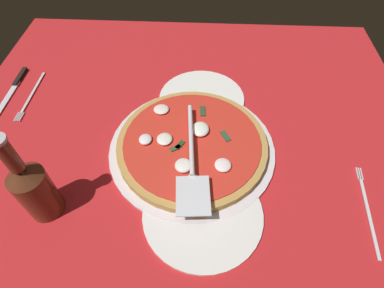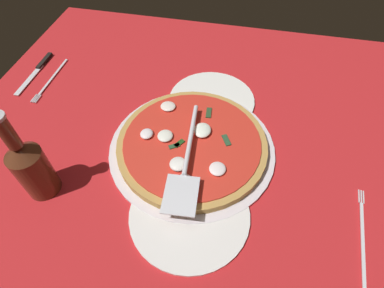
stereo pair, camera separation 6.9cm
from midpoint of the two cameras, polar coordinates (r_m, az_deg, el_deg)
name	(u,v)px [view 1 (the left image)]	position (r cm, az deg, el deg)	size (l,w,h in cm)	color
ground_plane	(185,155)	(69.76, -4.03, -2.30)	(112.24, 112.24, 0.80)	red
pizza_pan	(192,148)	(69.72, -2.81, -0.97)	(37.34, 37.34, 1.09)	silver
dinner_plate_left	(202,99)	(81.06, -0.63, 8.32)	(22.16, 22.16, 1.00)	white
dinner_plate_right	(203,213)	(61.06, -1.28, -13.00)	(23.44, 23.44, 1.00)	silver
pizza	(192,144)	(68.42, -2.92, -0.17)	(33.55, 33.55, 3.41)	#BA8D46
pizza_server	(192,162)	(62.07, -3.19, -3.64)	(28.02, 7.09, 1.00)	silver
place_setting_near	(23,92)	(96.55, -30.77, 8.24)	(21.03, 13.02, 1.40)	white
beer_bottle	(34,188)	(63.59, -30.20, -7.33)	(6.47, 6.47, 21.57)	#572C19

